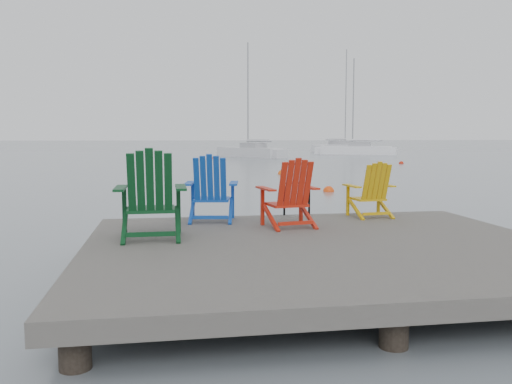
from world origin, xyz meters
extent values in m
plane|color=slate|center=(0.00, 0.00, 0.00)|extent=(400.00, 400.00, 0.00)
cube|color=#2C2927|center=(0.00, 0.00, 0.40)|extent=(6.00, 5.00, 0.20)
cylinder|color=black|center=(0.00, -2.20, -0.30)|extent=(0.26, 0.26, 1.20)
cylinder|color=black|center=(-2.70, 2.20, -0.30)|extent=(0.26, 0.26, 1.20)
cylinder|color=black|center=(0.00, 2.20, -0.30)|extent=(0.26, 0.26, 1.20)
cylinder|color=black|center=(2.70, 2.20, -0.30)|extent=(0.26, 0.26, 1.20)
cylinder|color=black|center=(0.03, 2.45, 0.95)|extent=(0.04, 0.04, 0.90)
cylinder|color=black|center=(0.47, 2.45, 0.95)|extent=(0.04, 0.04, 0.90)
cylinder|color=black|center=(0.25, 2.45, 1.38)|extent=(0.48, 0.04, 0.04)
cylinder|color=black|center=(0.25, 2.45, 1.05)|extent=(0.44, 0.03, 0.03)
cube|color=#0A3718|center=(-2.16, 0.77, 0.88)|extent=(0.62, 0.55, 0.05)
cube|color=#0A3718|center=(-2.53, 0.99, 0.83)|extent=(0.06, 0.06, 0.65)
cube|color=#0A3718|center=(-1.80, 1.00, 0.83)|extent=(0.06, 0.06, 0.65)
cube|color=#0A3718|center=(-2.56, 0.74, 1.17)|extent=(0.14, 0.71, 0.03)
cube|color=#0A3718|center=(-1.77, 0.74, 1.17)|extent=(0.14, 0.71, 0.03)
cube|color=#0A3718|center=(-2.16, 0.39, 1.27)|extent=(0.57, 0.30, 0.80)
cube|color=#1041A8|center=(-1.24, 2.10, 0.84)|extent=(0.63, 0.57, 0.04)
cube|color=#1041A8|center=(-1.53, 2.35, 0.79)|extent=(0.06, 0.06, 0.59)
cube|color=#1041A8|center=(-0.88, 2.25, 0.79)|extent=(0.06, 0.06, 0.59)
cube|color=#1041A8|center=(-1.60, 2.14, 1.10)|extent=(0.22, 0.65, 0.03)
cube|color=#1041A8|center=(-0.90, 2.02, 1.10)|extent=(0.22, 0.65, 0.03)
cube|color=#1041A8|center=(-1.30, 1.77, 1.19)|extent=(0.55, 0.34, 0.72)
cube|color=#B81F0D|center=(-0.17, 1.35, 0.83)|extent=(0.60, 0.55, 0.04)
cube|color=#B81F0D|center=(-0.52, 1.50, 0.78)|extent=(0.06, 0.06, 0.57)
cube|color=#B81F0D|center=(0.11, 1.60, 0.78)|extent=(0.06, 0.06, 0.57)
cube|color=#B81F0D|center=(-0.51, 1.28, 1.08)|extent=(0.21, 0.63, 0.03)
cube|color=#B81F0D|center=(0.17, 1.39, 1.08)|extent=(0.21, 0.63, 0.03)
cube|color=#B81F0D|center=(-0.12, 1.03, 1.16)|extent=(0.53, 0.33, 0.69)
cube|color=#CE9C0B|center=(1.40, 2.10, 0.80)|extent=(0.52, 0.47, 0.04)
cube|color=#CE9C0B|center=(1.10, 2.25, 0.76)|extent=(0.05, 0.05, 0.51)
cube|color=#CE9C0B|center=(1.67, 2.30, 0.76)|extent=(0.05, 0.05, 0.51)
cube|color=#CE9C0B|center=(1.09, 2.06, 1.02)|extent=(0.15, 0.56, 0.03)
cube|color=#CE9C0B|center=(1.71, 2.11, 1.02)|extent=(0.15, 0.56, 0.03)
cube|color=#CE9C0B|center=(1.43, 1.81, 1.10)|extent=(0.47, 0.27, 0.63)
cube|color=silver|center=(5.38, 40.65, 0.25)|extent=(5.34, 7.23, 1.10)
cube|color=#9E9EA3|center=(5.56, 40.34, 0.95)|extent=(2.26, 2.56, 0.55)
cylinder|color=gray|center=(5.19, 40.97, 5.35)|extent=(0.12, 0.12, 9.11)
cube|color=silver|center=(19.21, 56.73, 0.25)|extent=(8.72, 7.23, 1.10)
cube|color=#9E9EA3|center=(18.84, 56.46, 0.95)|extent=(3.17, 2.93, 0.55)
cylinder|color=gray|center=(19.57, 56.99, 6.46)|extent=(0.12, 0.12, 11.32)
cube|color=white|center=(16.53, 44.69, 0.25)|extent=(6.88, 4.73, 1.10)
cube|color=#9E9EA3|center=(16.83, 44.53, 0.95)|extent=(2.39, 2.05, 0.55)
cylinder|color=gray|center=(16.23, 44.84, 5.07)|extent=(0.12, 0.12, 8.54)
sphere|color=#E9440D|center=(3.37, 10.76, 0.00)|extent=(0.37, 0.37, 0.37)
sphere|color=#F3570E|center=(3.56, 19.04, 0.00)|extent=(0.41, 0.41, 0.41)
sphere|color=red|center=(13.42, 27.29, 0.00)|extent=(0.33, 0.33, 0.33)
sphere|color=#C7420B|center=(1.60, 37.52, 0.00)|extent=(0.40, 0.40, 0.40)
camera|label=1|loc=(-1.95, -6.55, 1.86)|focal=38.00mm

